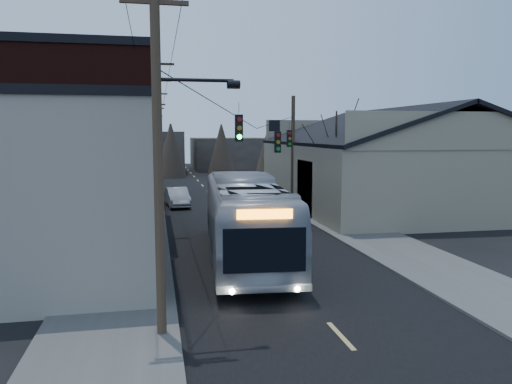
# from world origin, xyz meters

# --- Properties ---
(ground) EXTENTS (160.00, 160.00, 0.00)m
(ground) POSITION_xyz_m (0.00, 0.00, 0.00)
(ground) COLOR black
(ground) RESTS_ON ground
(road_surface) EXTENTS (9.00, 110.00, 0.02)m
(road_surface) POSITION_xyz_m (0.00, 30.00, 0.01)
(road_surface) COLOR black
(road_surface) RESTS_ON ground
(sidewalk_left) EXTENTS (4.00, 110.00, 0.12)m
(sidewalk_left) POSITION_xyz_m (-6.50, 30.00, 0.06)
(sidewalk_left) COLOR #474744
(sidewalk_left) RESTS_ON ground
(sidewalk_right) EXTENTS (4.00, 110.00, 0.12)m
(sidewalk_right) POSITION_xyz_m (6.50, 30.00, 0.06)
(sidewalk_right) COLOR #474744
(sidewalk_right) RESTS_ON ground
(building_clapboard) EXTENTS (8.00, 8.00, 7.00)m
(building_clapboard) POSITION_xyz_m (-9.00, 9.00, 3.50)
(building_clapboard) COLOR gray
(building_clapboard) RESTS_ON ground
(building_brick) EXTENTS (10.00, 12.00, 10.00)m
(building_brick) POSITION_xyz_m (-10.00, 20.00, 5.00)
(building_brick) COLOR black
(building_brick) RESTS_ON ground
(building_left_far) EXTENTS (9.00, 14.00, 7.00)m
(building_left_far) POSITION_xyz_m (-9.50, 36.00, 3.50)
(building_left_far) COLOR #2E2925
(building_left_far) RESTS_ON ground
(warehouse) EXTENTS (16.16, 20.60, 7.73)m
(warehouse) POSITION_xyz_m (13.00, 25.00, 2.70)
(warehouse) COLOR gray
(warehouse) RESTS_ON ground
(building_far_left) EXTENTS (10.00, 12.00, 6.00)m
(building_far_left) POSITION_xyz_m (-6.00, 65.00, 3.00)
(building_far_left) COLOR #2E2925
(building_far_left) RESTS_ON ground
(building_far_right) EXTENTS (12.00, 14.00, 5.00)m
(building_far_right) POSITION_xyz_m (7.00, 70.00, 2.50)
(building_far_right) COLOR #2E2925
(building_far_right) RESTS_ON ground
(bare_tree) EXTENTS (0.40, 0.40, 7.20)m
(bare_tree) POSITION_xyz_m (6.50, 20.00, 3.60)
(bare_tree) COLOR black
(bare_tree) RESTS_ON ground
(utility_lines) EXTENTS (11.24, 45.28, 10.50)m
(utility_lines) POSITION_xyz_m (-3.11, 24.14, 4.95)
(utility_lines) COLOR #382B1E
(utility_lines) RESTS_ON ground
(bus) EXTENTS (4.28, 13.78, 3.78)m
(bus) POSITION_xyz_m (-1.08, 11.39, 1.89)
(bus) COLOR #A4A8B0
(bus) RESTS_ON ground
(parked_car) EXTENTS (1.96, 4.65, 1.49)m
(parked_car) POSITION_xyz_m (-3.41, 28.53, 0.75)
(parked_car) COLOR #989A9F
(parked_car) RESTS_ON ground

